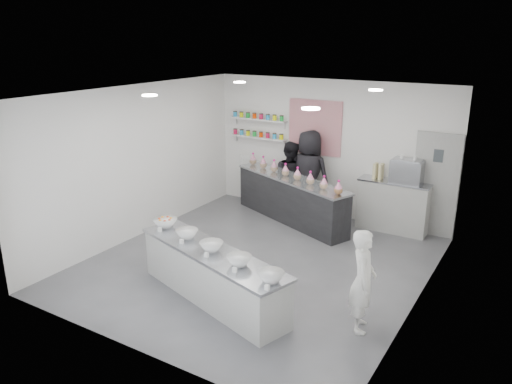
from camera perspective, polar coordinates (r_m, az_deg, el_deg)
floor at (r=8.98m, az=0.23°, el=-8.16°), size 6.00×6.00×0.00m
ceiling at (r=8.13m, az=0.26°, el=11.24°), size 6.00×6.00×0.00m
back_wall at (r=11.03m, az=8.35°, el=4.86°), size 5.50×0.00×5.50m
left_wall at (r=10.08m, az=-13.29°, el=3.36°), size 0.00×6.00×6.00m
right_wall at (r=7.46m, az=18.65°, el=-2.14°), size 0.00×6.00×6.00m
back_door at (r=10.46m, az=19.81°, el=0.73°), size 0.88×0.04×2.10m
pattern_panel at (r=11.05m, az=6.73°, el=7.33°), size 1.25×0.03×1.20m
jar_shelf_lower at (r=11.70m, az=0.25°, el=6.28°), size 1.45×0.22×0.04m
jar_shelf_upper at (r=11.62m, az=0.25°, el=8.31°), size 1.45×0.22×0.04m
preserve_jars at (r=11.63m, az=0.20°, el=7.61°), size 1.45×0.10×0.56m
downlight_0 at (r=8.18m, az=-12.06°, el=10.76°), size 0.24×0.24×0.02m
downlight_1 at (r=6.60m, az=6.28°, el=9.46°), size 0.24×0.24×0.02m
downlight_2 at (r=10.22m, az=-1.88°, el=12.44°), size 0.24×0.24×0.02m
downlight_3 at (r=9.01m, az=13.51°, el=11.27°), size 0.24×0.24×0.02m
prep_counter at (r=7.72m, az=-5.02°, el=-9.45°), size 3.02×1.51×0.80m
back_bar at (r=10.80m, az=4.00°, el=-0.86°), size 3.11×1.74×0.97m
sneeze_guard at (r=10.46m, az=2.92°, el=2.06°), size 2.85×1.20×0.26m
espresso_ledge at (r=10.60m, az=15.36°, el=-1.56°), size 1.44×0.46×1.07m
espresso_machine at (r=10.33m, az=16.87°, el=2.25°), size 0.61×0.42×0.47m
cup_stacks at (r=10.50m, az=13.80°, el=2.33°), size 0.24×0.24×0.32m
prep_bowls at (r=7.51m, az=-5.12°, el=-6.23°), size 2.96×1.31×0.14m
label_cards at (r=7.10m, az=-6.44°, el=-8.07°), size 2.66×0.04×0.07m
cookie_bags at (r=10.62m, az=4.07°, el=2.35°), size 2.80×1.30×0.29m
woman_prep at (r=6.97m, az=12.11°, el=-9.88°), size 0.51×0.62×1.46m
staff_left at (r=11.14m, az=3.94°, el=1.60°), size 0.94×0.80×1.67m
staff_right at (r=10.91m, az=6.05°, el=1.98°), size 0.98×0.65×1.96m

